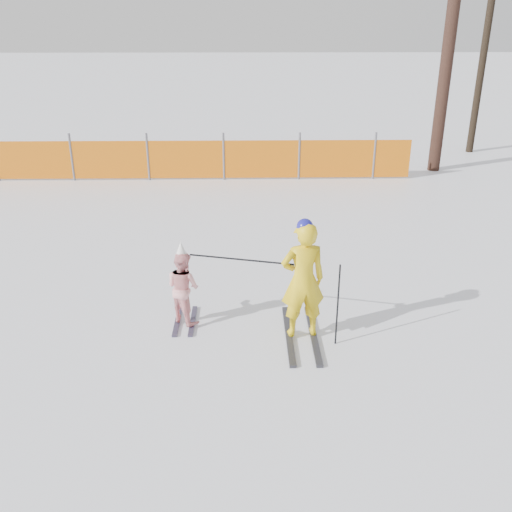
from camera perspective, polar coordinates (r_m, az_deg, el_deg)
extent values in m
plane|color=white|center=(7.99, 0.07, -8.03)|extent=(120.00, 120.00, 0.00)
cube|color=black|center=(8.00, 3.29, -7.88)|extent=(0.09, 1.56, 0.04)
cube|color=black|center=(8.03, 5.73, -7.83)|extent=(0.09, 1.56, 0.04)
imported|color=yellow|center=(7.61, 4.71, -2.42)|extent=(0.65, 0.48, 1.64)
sphere|color=navy|center=(7.32, 4.90, 2.93)|extent=(0.22, 0.22, 0.22)
cube|color=black|center=(8.40, -7.85, -6.46)|extent=(0.09, 0.85, 0.03)
cube|color=black|center=(8.38, -6.35, -6.47)|extent=(0.09, 0.85, 0.03)
imported|color=#FFA6A9|center=(8.13, -7.29, -3.10)|extent=(0.66, 0.65, 1.07)
cone|color=white|center=(7.90, -7.50, 0.62)|extent=(0.19, 0.19, 0.24)
cylinder|color=black|center=(7.62, 8.17, -4.90)|extent=(0.02, 0.02, 1.17)
cylinder|color=black|center=(7.68, -1.52, -0.35)|extent=(1.41, 0.38, 0.02)
cylinder|color=#595960|center=(15.97, -17.94, 9.38)|extent=(0.06, 0.06, 1.25)
cylinder|color=#595960|center=(15.51, -10.76, 9.71)|extent=(0.06, 0.06, 1.25)
cylinder|color=#595960|center=(15.31, -3.25, 9.90)|extent=(0.06, 0.06, 1.25)
cylinder|color=#595960|center=(15.36, 4.34, 9.92)|extent=(0.06, 0.06, 1.25)
cylinder|color=#595960|center=(15.67, 11.75, 9.77)|extent=(0.06, 0.06, 1.25)
cube|color=orange|center=(15.85, -16.23, 9.21)|extent=(16.96, 0.02, 1.00)
cylinder|color=#311D15|center=(16.70, 18.78, 19.87)|extent=(0.33, 0.33, 6.99)
cylinder|color=black|center=(19.48, 21.86, 18.58)|extent=(0.22, 0.22, 6.18)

